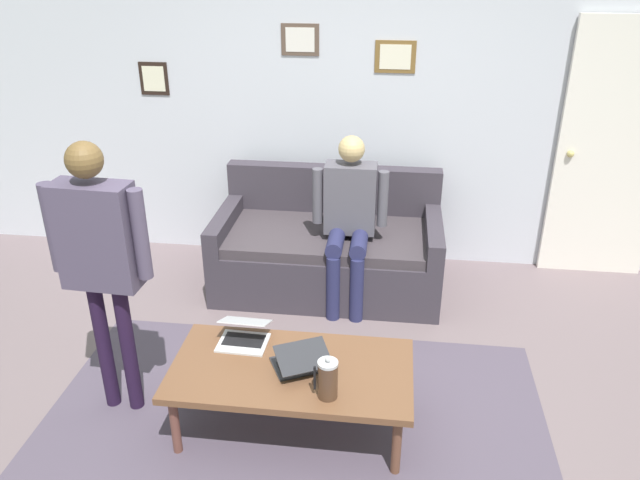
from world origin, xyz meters
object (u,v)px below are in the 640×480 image
french_press (328,379)px  laptop_center (244,335)px  coffee_table (292,373)px  person_standing (99,249)px  person_seated (349,213)px  couch (329,250)px  interior_door (611,153)px  laptop_left (301,361)px

french_press → laptop_center: bearing=-38.2°
coffee_table → person_standing: 1.23m
coffee_table → laptop_center: bearing=-33.8°
french_press → person_seated: (0.03, -1.65, 0.21)m
couch → french_press: size_ratio=7.10×
french_press → interior_door: bearing=-129.2°
laptop_left → french_press: size_ratio=1.54×
laptop_center → laptop_left: bearing=150.4°
french_press → couch: bearing=-83.7°
person_standing → couch: bearing=-123.0°
interior_door → laptop_center: 3.21m
couch → french_press: bearing=96.3°
couch → laptop_center: couch is taller
coffee_table → person_seated: bearing=-97.7°
interior_door → coffee_table: bearing=45.1°
couch → person_seated: size_ratio=1.35×
interior_door → laptop_center: (2.48, 1.96, -0.57)m
coffee_table → laptop_center: (0.31, -0.21, 0.08)m
interior_door → french_press: bearing=50.8°
french_press → person_standing: (1.25, -0.27, 0.52)m
interior_door → laptop_left: (2.11, 2.17, -0.57)m
laptop_center → person_standing: (0.71, 0.15, 0.59)m
laptop_left → french_press: bearing=128.6°
person_standing → person_seated: person_standing is taller
laptop_center → person_seated: bearing=-112.4°
coffee_table → person_seated: 1.49m
coffee_table → french_press: (-0.22, 0.21, 0.15)m
laptop_center → person_standing: bearing=12.1°
interior_door → couch: interior_door is taller
interior_door → person_standing: size_ratio=1.26×
interior_door → person_standing: bearing=33.5°
interior_door → coffee_table: 3.13m
french_press → person_seated: bearing=-89.0°
laptop_center → person_standing: 0.94m
coffee_table → laptop_left: size_ratio=3.51×
interior_door → person_seated: size_ratio=1.60×
couch → person_standing: 2.05m
french_press → person_seated: size_ratio=0.19×
interior_door → french_press: interior_door is taller
couch → laptop_left: (-0.03, 1.66, 0.15)m
laptop_center → person_standing: size_ratio=0.18×
person_seated → couch: bearing=-52.3°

